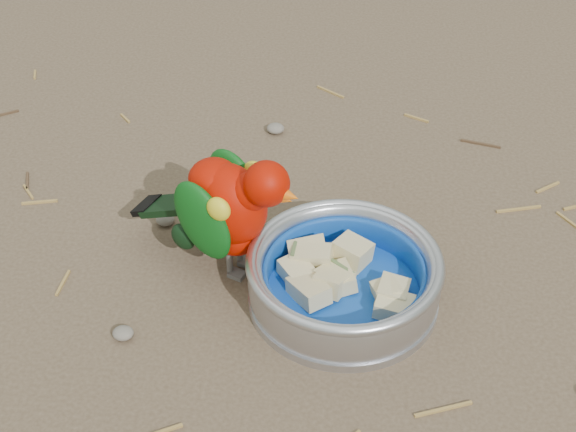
# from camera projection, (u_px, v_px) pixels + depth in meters

# --- Properties ---
(ground) EXTENTS (60.00, 60.00, 0.00)m
(ground) POSITION_uv_depth(u_px,v_px,m) (275.00, 296.00, 0.96)
(ground) COLOR brown
(food_bowl) EXTENTS (0.20, 0.20, 0.02)m
(food_bowl) POSITION_uv_depth(u_px,v_px,m) (343.00, 295.00, 0.95)
(food_bowl) COLOR #B2B2BA
(food_bowl) RESTS_ON ground
(bowl_wall) EXTENTS (0.20, 0.20, 0.04)m
(bowl_wall) POSITION_uv_depth(u_px,v_px,m) (344.00, 275.00, 0.93)
(bowl_wall) COLOR #B2B2BA
(bowl_wall) RESTS_ON food_bowl
(fruit_wedges) EXTENTS (0.12, 0.12, 0.03)m
(fruit_wedges) POSITION_uv_depth(u_px,v_px,m) (344.00, 280.00, 0.93)
(fruit_wedges) COLOR beige
(fruit_wedges) RESTS_ON food_bowl
(lory_parrot) EXTENTS (0.21, 0.16, 0.15)m
(lory_parrot) POSITION_uv_depth(u_px,v_px,m) (230.00, 214.00, 0.95)
(lory_parrot) COLOR #A90E00
(lory_parrot) RESTS_ON ground
(ground_debris) EXTENTS (0.90, 0.80, 0.01)m
(ground_debris) POSITION_uv_depth(u_px,v_px,m) (317.00, 258.00, 1.00)
(ground_debris) COLOR #9F7D3F
(ground_debris) RESTS_ON ground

